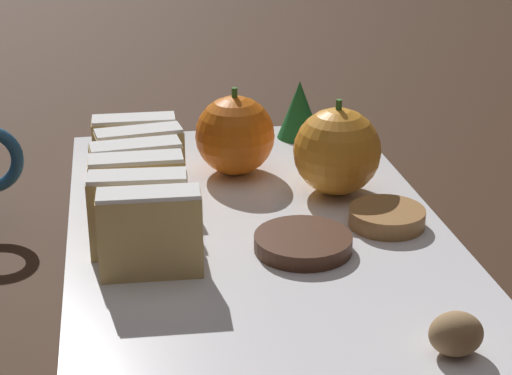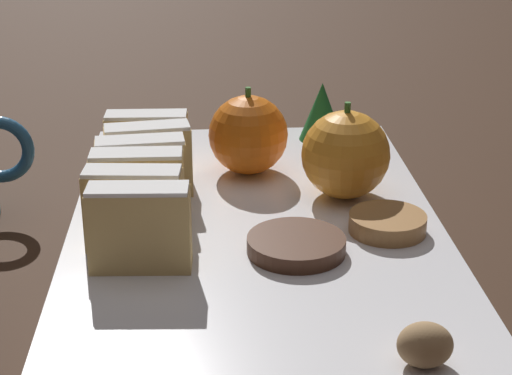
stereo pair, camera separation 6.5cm
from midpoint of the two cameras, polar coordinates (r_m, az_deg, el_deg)
The scene contains 14 objects.
ground_plane at distance 0.67m, azimuth -2.79°, elevation -3.40°, with size 6.00×6.00×0.00m, color #382316.
serving_platter at distance 0.66m, azimuth -2.80°, elevation -2.93°, with size 0.29×0.46×0.01m.
stollen_slice_front at distance 0.58m, azimuth -10.24°, elevation -3.10°, with size 0.07×0.03×0.06m.
stollen_slice_second at distance 0.61m, azimuth -10.82°, elevation -1.83°, with size 0.07×0.03×0.06m.
stollen_slice_third at distance 0.64m, azimuth -10.76°, elevation -0.65°, with size 0.07×0.02×0.06m.
stollen_slice_fourth at distance 0.67m, azimuth -10.68°, elevation 0.44°, with size 0.07×0.03×0.06m.
stollen_slice_fifth at distance 0.70m, azimuth -10.36°, elevation 1.44°, with size 0.07×0.03×0.06m.
stollen_slice_sixth at distance 0.73m, azimuth -10.57°, elevation 2.33°, with size 0.07×0.03×0.06m.
orange_near at distance 0.75m, azimuth -4.10°, elevation 3.44°, with size 0.07×0.07×0.08m.
orange_far at distance 0.70m, azimuth 2.81°, elevation 2.37°, with size 0.07×0.07×0.08m.
walnut at distance 0.50m, azimuth 9.59°, elevation -9.70°, with size 0.03×0.03×0.03m.
chocolate_cookie at distance 0.62m, azimuth 0.16°, elevation -3.77°, with size 0.07×0.07×0.01m.
gingerbread_cookie at distance 0.66m, azimuth 5.94°, elevation -2.04°, with size 0.06×0.06×0.01m.
evergreen_sprig at distance 0.84m, azimuth 0.70°, elevation 5.18°, with size 0.04×0.04×0.06m.
Camera 1 is at (-0.10, -0.59, 0.29)m, focal length 60.00 mm.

